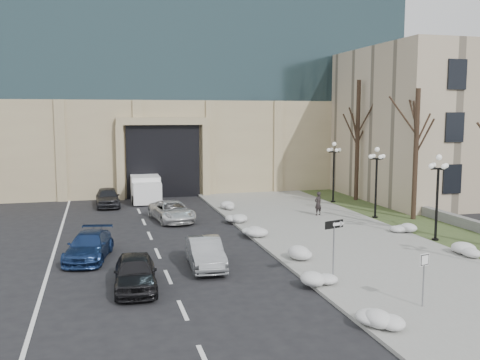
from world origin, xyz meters
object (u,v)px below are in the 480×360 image
object	(u,v)px
car_b	(205,253)
pedestrian	(318,203)
box_truck	(145,188)
one_way_sign	(337,231)
car_d	(172,211)
car_a	(135,272)
lamppost_d	(334,164)
keep_sign	(424,269)
car_c	(89,246)
lamppost_c	(376,173)
lamppost_b	(438,186)
car_e	(108,197)

from	to	relation	value
car_b	pedestrian	xyz separation A→B (m)	(9.67, 9.72, 0.25)
box_truck	one_way_sign	xyz separation A→B (m)	(5.63, -23.66, 1.22)
car_d	one_way_sign	distance (m)	15.42
car_a	lamppost_d	bearing A→B (deg)	49.00
keep_sign	car_a	bearing A→B (deg)	139.18
car_c	car_d	bearing A→B (deg)	69.60
box_truck	lamppost_c	bearing A→B (deg)	-39.60
keep_sign	lamppost_d	size ratio (longest dim) A/B	0.43
car_c	one_way_sign	size ratio (longest dim) A/B	1.67
one_way_sign	lamppost_d	distance (m)	20.03
lamppost_d	pedestrian	bearing A→B (deg)	-124.77
car_b	lamppost_c	distance (m)	15.44
car_b	keep_sign	distance (m)	9.64
lamppost_b	car_a	bearing A→B (deg)	-167.00
one_way_sign	lamppost_c	distance (m)	14.37
car_a	box_truck	distance (m)	22.33
car_a	lamppost_d	world-z (taller)	lamppost_d
car_c	box_truck	size ratio (longest dim) A/B	0.70
one_way_sign	car_e	bearing A→B (deg)	94.02
keep_sign	lamppost_c	world-z (taller)	lamppost_c
car_c	one_way_sign	bearing A→B (deg)	-21.99
lamppost_c	lamppost_d	xyz separation A→B (m)	(0.00, 6.50, 0.00)
keep_sign	car_c	bearing A→B (deg)	125.25
car_e	box_truck	size ratio (longest dim) A/B	0.66
car_e	one_way_sign	size ratio (longest dim) A/B	1.58
car_a	one_way_sign	xyz separation A→B (m)	(7.95, -1.46, 1.50)
car_d	keep_sign	world-z (taller)	keep_sign
car_d	car_a	bearing A→B (deg)	-112.88
car_c	box_truck	bearing A→B (deg)	87.97
car_d	box_truck	distance (m)	9.12
car_c	lamppost_b	world-z (taller)	lamppost_b
car_a	lamppost_b	xyz separation A→B (m)	(16.24, 3.75, 2.38)
car_a	keep_sign	distance (m)	10.87
car_d	lamppost_b	size ratio (longest dim) A/B	0.98
car_c	lamppost_c	world-z (taller)	lamppost_c
car_a	one_way_sign	distance (m)	8.22
pedestrian	lamppost_b	distance (m)	9.12
car_b	car_d	bearing A→B (deg)	92.93
car_b	keep_sign	bearing A→B (deg)	-45.22
one_way_sign	lamppost_d	size ratio (longest dim) A/B	0.56
car_d	lamppost_b	xyz separation A→B (m)	(13.01, -9.39, 2.43)
one_way_sign	box_truck	bearing A→B (deg)	85.39
keep_sign	lamppost_c	xyz separation A→B (m)	(6.56, 15.14, 1.58)
car_b	car_d	size ratio (longest dim) A/B	0.88
car_a	one_way_sign	bearing A→B (deg)	-7.28
car_a	car_b	bearing A→B (deg)	37.80
car_b	car_e	xyz separation A→B (m)	(-3.91, 17.55, 0.04)
car_a	car_c	xyz separation A→B (m)	(-1.82, 5.01, -0.05)
car_e	lamppost_c	size ratio (longest dim) A/B	0.88
car_a	lamppost_c	distance (m)	19.35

